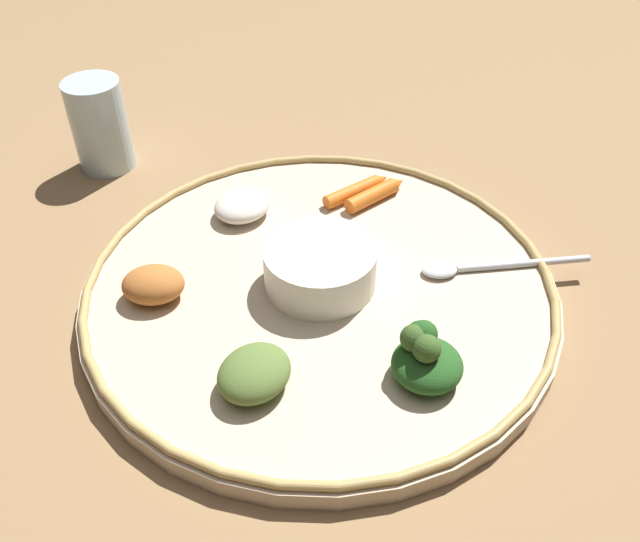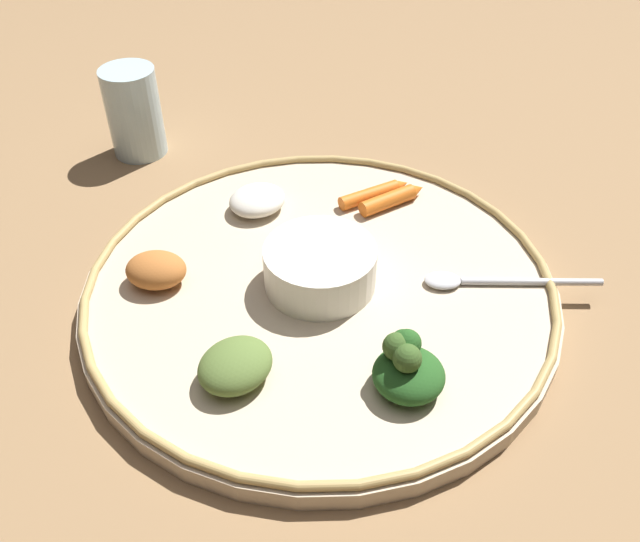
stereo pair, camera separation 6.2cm
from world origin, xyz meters
The scene contains 12 objects.
ground_plane centered at (0.00, 0.00, 0.00)m, with size 2.40×2.40×0.00m, color olive.
platter centered at (0.00, 0.00, 0.01)m, with size 0.44×0.44×0.02m, color #C6B293.
platter_rim centered at (0.00, 0.00, 0.02)m, with size 0.43×0.43×0.01m, color tan.
center_bowl centered at (0.00, 0.00, 0.04)m, with size 0.10×0.10×0.04m.
spoon centered at (-0.07, 0.14, 0.02)m, with size 0.09×0.15×0.01m.
greens_pile centered at (0.08, 0.11, 0.04)m, with size 0.08×0.08×0.05m.
carrot_near_spoon centered at (-0.15, 0.01, 0.03)m, with size 0.08×0.05×0.02m.
carrot_outer centered at (-0.15, -0.01, 0.03)m, with size 0.08×0.06×0.02m.
mound_rice_white centered at (-0.08, -0.11, 0.03)m, with size 0.06×0.05×0.02m, color silver.
mound_collards centered at (0.13, -0.01, 0.03)m, with size 0.06×0.05×0.03m, color #567033.
mound_chickpea centered at (0.07, -0.14, 0.03)m, with size 0.06×0.05×0.03m, color #B2662D.
drinking_glass centered at (-0.14, -0.32, 0.05)m, with size 0.06×0.06×0.11m.
Camera 1 is at (0.44, 0.15, 0.44)m, focal length 37.95 mm.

